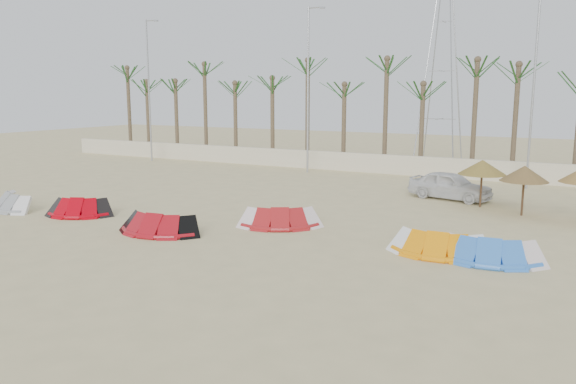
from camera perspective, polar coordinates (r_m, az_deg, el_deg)
The scene contains 16 objects.
ground at distance 18.90m, azimuth -8.70°, elevation -6.68°, with size 120.00×120.00×0.00m, color #D8C589.
boundary_wall at distance 38.33m, azimuth 11.41°, elevation 2.70°, with size 60.00×0.30×1.30m, color beige.
palm_line at distance 39.31m, azimuth 13.31°, elevation 11.28°, with size 52.00×4.00×7.70m.
lamp_a at distance 46.28m, azimuth -13.92°, elevation 10.19°, with size 1.25×0.14×11.00m.
lamp_b at distance 38.36m, azimuth 2.09°, elevation 10.56°, with size 1.25×0.14×11.00m.
lamp_c at distance 34.55m, azimuth 23.74°, elevation 9.80°, with size 1.25×0.14×11.00m.
pylon at distance 43.91m, azimuth 14.92°, elevation 2.62°, with size 3.00×3.00×14.00m, color #A5A8AD, non-canonical shape.
kite_grey at distance 29.34m, azimuth -25.81°, elevation -0.76°, with size 3.34×2.28×0.90m.
kite_red_left at distance 26.70m, azimuth -20.02°, elevation -1.35°, with size 3.33×2.46×0.90m.
kite_red_mid at distance 22.53m, azimuth -12.54°, elevation -2.98°, with size 3.53×1.88×0.90m.
kite_red_right at distance 23.07m, azimuth -0.45°, elevation -2.44°, with size 3.77×2.78×0.90m.
kite_orange at distance 19.85m, azimuth 15.27°, elevation -4.86°, with size 3.38×1.65×0.90m.
kite_blue at distance 19.54m, azimuth 19.93°, elevation -5.35°, with size 3.44×1.80×0.90m.
parasol_left at distance 28.15m, azimuth 19.13°, elevation 2.39°, with size 2.24×2.24×2.28m.
parasol_mid at distance 26.87m, azimuth 22.89°, elevation 1.73°, with size 2.11×2.11×2.25m.
car at distance 29.99m, azimuth 16.15°, elevation 0.65°, with size 1.70×4.22×1.44m, color silver.
Camera 1 is at (10.97, -14.42, 5.39)m, focal length 35.00 mm.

